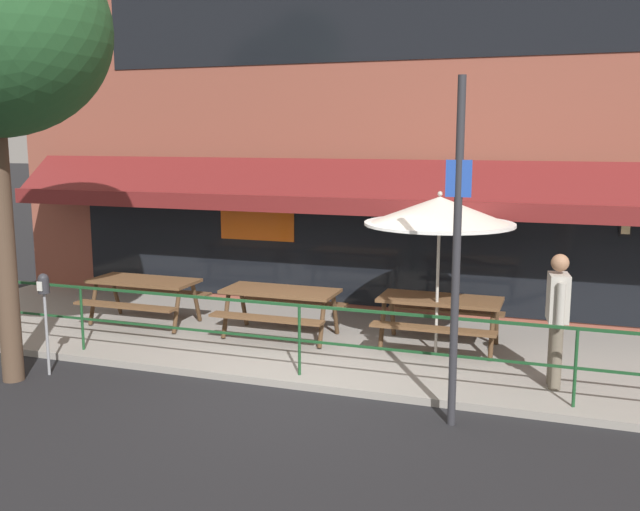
% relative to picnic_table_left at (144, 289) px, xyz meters
% --- Properties ---
extents(ground_plane, '(120.00, 120.00, 0.00)m').
position_rel_picnic_table_left_xyz_m(ground_plane, '(3.40, -1.89, -0.71)').
color(ground_plane, black).
extents(patio_deck, '(15.00, 4.00, 0.10)m').
position_rel_picnic_table_left_xyz_m(patio_deck, '(3.40, 0.11, -0.66)').
color(patio_deck, gray).
rests_on(patio_deck, ground).
extents(restaurant_building, '(15.00, 1.60, 7.45)m').
position_rel_picnic_table_left_xyz_m(restaurant_building, '(3.40, 2.33, 2.99)').
color(restaurant_building, brown).
rests_on(restaurant_building, ground).
extents(patio_railing, '(13.84, 0.04, 0.97)m').
position_rel_picnic_table_left_xyz_m(patio_railing, '(3.40, -1.59, 0.09)').
color(patio_railing, '#194723').
rests_on(patio_railing, patio_deck).
extents(picnic_table_left, '(1.80, 1.42, 0.76)m').
position_rel_picnic_table_left_xyz_m(picnic_table_left, '(0.00, 0.00, 0.00)').
color(picnic_table_left, brown).
rests_on(picnic_table_left, patio_deck).
extents(picnic_table_centre, '(1.80, 1.42, 0.76)m').
position_rel_picnic_table_left_xyz_m(picnic_table_centre, '(2.47, 0.02, 0.00)').
color(picnic_table_centre, brown).
rests_on(picnic_table_centre, patio_deck).
extents(picnic_table_right, '(1.80, 1.42, 0.76)m').
position_rel_picnic_table_left_xyz_m(picnic_table_right, '(4.95, 0.26, 0.00)').
color(picnic_table_right, brown).
rests_on(picnic_table_right, patio_deck).
extents(patio_umbrella_right, '(2.14, 2.14, 2.38)m').
position_rel_picnic_table_left_xyz_m(patio_umbrella_right, '(4.95, -0.01, 1.47)').
color(patio_umbrella_right, '#B7B2A8').
rests_on(patio_umbrella_right, patio_deck).
extents(pedestrian_walking, '(0.30, 0.61, 1.71)m').
position_rel_picnic_table_left_xyz_m(pedestrian_walking, '(6.62, -0.94, 0.35)').
color(pedestrian_walking, '#665B4C').
rests_on(pedestrian_walking, patio_deck).
extents(parking_meter_near, '(0.15, 0.16, 1.42)m').
position_rel_picnic_table_left_xyz_m(parking_meter_near, '(0.04, -2.45, 0.44)').
color(parking_meter_near, gray).
rests_on(parking_meter_near, ground).
extents(street_sign_pole, '(0.28, 0.09, 3.89)m').
position_rel_picnic_table_left_xyz_m(street_sign_pole, '(5.54, -2.34, 1.29)').
color(street_sign_pole, '#2D2D33').
rests_on(street_sign_pole, ground).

